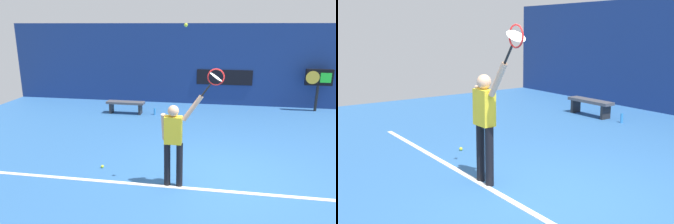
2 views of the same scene
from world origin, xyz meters
TOP-DOWN VIEW (x-y plane):
  - ground_plane at (0.00, 0.00)m, footprint 18.00×18.00m
  - back_wall at (0.00, 6.64)m, footprint 18.00×0.20m
  - sponsor_banner_center at (0.00, 6.52)m, footprint 2.20×0.03m
  - court_baseline at (0.00, -0.52)m, footprint 10.00×0.10m
  - tennis_player at (-1.00, -0.44)m, footprint 0.81×0.31m
  - tennis_racket at (-0.24, -0.44)m, footprint 0.48×0.27m
  - tennis_ball at (-0.79, -0.39)m, footprint 0.07×0.07m
  - scoreboard_clock at (3.44, 6.13)m, footprint 0.96×0.20m
  - court_bench at (-3.55, 4.63)m, footprint 1.40×0.36m
  - water_bottle at (-2.46, 4.63)m, footprint 0.07×0.07m
  - spare_ball at (-2.73, 0.10)m, footprint 0.07×0.07m

SIDE VIEW (x-z plane):
  - ground_plane at x=0.00m, z-range 0.00..0.00m
  - court_baseline at x=0.00m, z-range 0.00..0.01m
  - spare_ball at x=-2.73m, z-range 0.00..0.07m
  - water_bottle at x=-2.46m, z-range 0.00..0.24m
  - court_bench at x=-3.55m, z-range 0.11..0.56m
  - tennis_player at x=-1.00m, z-range 0.05..1.97m
  - sponsor_banner_center at x=0.00m, z-range 0.83..1.43m
  - scoreboard_clock at x=3.44m, z-range 0.43..2.02m
  - back_wall at x=0.00m, z-range 0.00..3.22m
  - tennis_racket at x=-0.24m, z-range 1.93..2.52m
  - tennis_ball at x=-0.79m, z-range 3.13..3.20m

